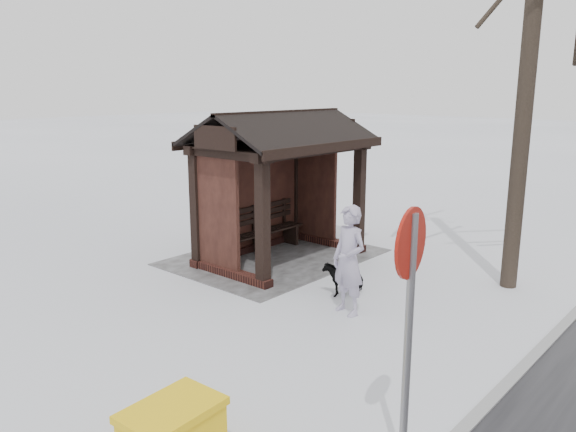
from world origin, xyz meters
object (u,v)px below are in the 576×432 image
at_px(bus_shelter, 276,156).
at_px(dog, 344,277).
at_px(pedestrian, 349,260).
at_px(road_sign, 409,287).

relative_size(bus_shelter, dog, 5.13).
height_order(pedestrian, road_sign, road_sign).
xyz_separation_m(bus_shelter, dog, (0.80, 2.33, -1.87)).
xyz_separation_m(pedestrian, dog, (-0.66, -0.56, -0.58)).
bearing_deg(pedestrian, road_sign, -34.84).
bearing_deg(dog, road_sign, -22.66).
bearing_deg(road_sign, bus_shelter, -134.75).
relative_size(pedestrian, road_sign, 0.70).
bearing_deg(road_sign, pedestrian, -144.12).
relative_size(dog, road_sign, 0.28).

